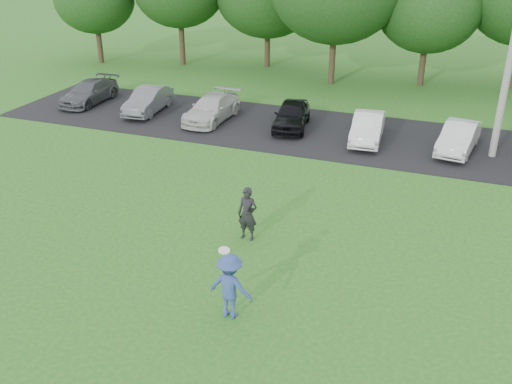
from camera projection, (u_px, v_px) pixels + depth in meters
ground at (209, 290)px, 14.96m from camera, size 100.00×100.00×0.00m
parking_lot at (329, 133)px, 25.94m from camera, size 32.00×6.50×0.03m
frisbee_player at (230, 286)px, 13.65m from camera, size 1.14×0.74×2.04m
camera_bystander at (248, 214)px, 17.04m from camera, size 0.63×0.45×1.68m
parked_cars at (342, 122)px, 25.40m from camera, size 28.02×4.71×1.24m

